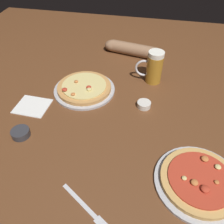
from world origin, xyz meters
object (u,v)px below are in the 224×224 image
Objects in this scene: fork_left at (85,206)px; ramekin_sauce at (21,133)px; pizza_plate_near at (199,181)px; ramekin_butter at (144,105)px; pizza_plate_far at (84,88)px; diner_arm at (129,49)px; beer_mug_dark at (154,67)px; napkin_folded at (32,106)px.

ramekin_sauce is at bearing 145.25° from fork_left.
ramekin_butter is (-0.23, 0.37, -0.00)m from pizza_plate_near.
diner_arm is at bearing 68.78° from pizza_plate_far.
fork_left is at bearing -89.33° from diner_arm.
beer_mug_dark is 2.27× the size of ramekin_sauce.
fork_left is at bearing -73.39° from pizza_plate_far.
ramekin_sauce is at bearing -113.60° from diner_arm.
beer_mug_dark reaches higher than ramekin_sauce.
beer_mug_dark is 1.13× the size of napkin_folded.
ramekin_butter is at bearing -95.45° from beer_mug_dark.
beer_mug_dark is 0.77m from fork_left.
ramekin_sauce is 0.43m from fork_left.
fork_left is (0.39, -0.42, -0.00)m from napkin_folded.
pizza_plate_far reaches higher than ramekin_butter.
napkin_folded is 0.45× the size of diner_arm.
pizza_plate_near is at bearing -57.99° from ramekin_butter.
napkin_folded is at bearing -148.98° from beer_mug_dark.
beer_mug_dark is at bearing -57.44° from diner_arm.
pizza_plate_near is at bearing -66.12° from diner_arm.
napkin_folded is 0.83× the size of fork_left.
pizza_plate_far is 4.07× the size of ramekin_sauce.
pizza_plate_far is 2.02× the size of napkin_folded.
ramekin_butter is at bearing 75.47° from fork_left.
pizza_plate_near is 1.68× the size of fork_left.
ramekin_sauce reaches higher than napkin_folded.
ramekin_sauce is 0.85m from diner_arm.
napkin_folded is at bearing -168.59° from ramekin_butter.
pizza_plate_far reaches higher than ramekin_sauce.
pizza_plate_near is 0.70m from pizza_plate_far.
napkin_folded is (-0.04, 0.18, -0.01)m from ramekin_sauce.
ramekin_butter reaches higher than fork_left.
ramekin_sauce reaches higher than fork_left.
napkin_folded is at bearing -141.08° from pizza_plate_far.
pizza_plate_near reaches higher than ramekin_butter.
pizza_plate_far is 0.92× the size of diner_arm.
beer_mug_dark is at bearing 31.02° from napkin_folded.
fork_left is 0.54× the size of diner_arm.
pizza_plate_far is 0.39m from ramekin_sauce.
diner_arm reaches higher than ramekin_butter.
pizza_plate_near is 2.01× the size of napkin_folded.
ramekin_butter is 0.51m from diner_arm.
beer_mug_dark reaches higher than pizza_plate_far.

